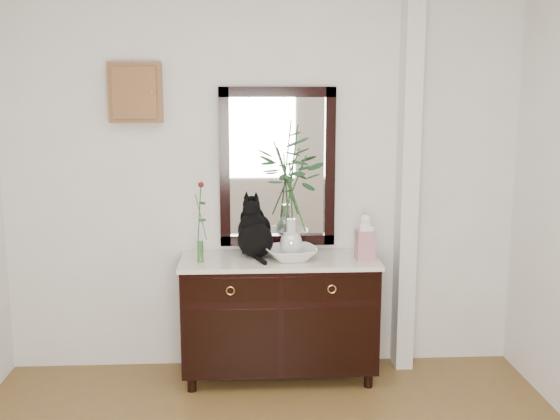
{
  "coord_description": "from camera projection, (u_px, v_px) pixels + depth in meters",
  "views": [
    {
      "loc": [
        -0.13,
        -2.54,
        1.96
      ],
      "look_at": [
        0.1,
        1.63,
        1.2
      ],
      "focal_mm": 42.0,
      "sensor_mm": 36.0,
      "label": 1
    }
  ],
  "objects": [
    {
      "name": "wall_mirror",
      "position": [
        277.0,
        167.0,
        4.53
      ],
      "size": [
        0.8,
        0.06,
        1.1
      ],
      "color": "black",
      "rests_on": "wall_back"
    },
    {
      "name": "cat",
      "position": [
        255.0,
        229.0,
        4.43
      ],
      "size": [
        0.36,
        0.4,
        0.38
      ],
      "primitive_type": null,
      "rotation": [
        0.0,
        0.0,
        0.32
      ],
      "color": "black",
      "rests_on": "sideboard"
    },
    {
      "name": "sideboard",
      "position": [
        279.0,
        312.0,
        4.48
      ],
      "size": [
        1.33,
        0.52,
        0.82
      ],
      "color": "black",
      "rests_on": "ground"
    },
    {
      "name": "key_cabinet",
      "position": [
        136.0,
        93.0,
        4.37
      ],
      "size": [
        0.35,
        0.1,
        0.4
      ],
      "primitive_type": "cube",
      "color": "brown",
      "rests_on": "wall_back"
    },
    {
      "name": "wall_back",
      "position": [
        263.0,
        180.0,
        4.56
      ],
      "size": [
        3.6,
        0.04,
        2.7
      ],
      "primitive_type": "cube",
      "color": "white",
      "rests_on": "ground"
    },
    {
      "name": "pilaster",
      "position": [
        407.0,
        181.0,
        4.53
      ],
      "size": [
        0.12,
        0.2,
        2.7
      ],
      "primitive_type": "cube",
      "color": "white",
      "rests_on": "ground"
    },
    {
      "name": "vase_branches",
      "position": [
        291.0,
        190.0,
        4.29
      ],
      "size": [
        0.45,
        0.45,
        0.9
      ],
      "primitive_type": null,
      "rotation": [
        0.0,
        0.0,
        0.05
      ],
      "color": "silver",
      "rests_on": "lotus_bowl"
    },
    {
      "name": "bud_vase_rose",
      "position": [
        200.0,
        222.0,
        4.26
      ],
      "size": [
        0.07,
        0.07,
        0.54
      ],
      "primitive_type": null,
      "rotation": [
        0.0,
        0.0,
        0.05
      ],
      "color": "#376A34",
      "rests_on": "sideboard"
    },
    {
      "name": "lotus_bowl",
      "position": [
        291.0,
        253.0,
        4.37
      ],
      "size": [
        0.39,
        0.39,
        0.08
      ],
      "primitive_type": "imported",
      "rotation": [
        0.0,
        0.0,
        0.15
      ],
      "color": "white",
      "rests_on": "sideboard"
    },
    {
      "name": "ginger_jar",
      "position": [
        365.0,
        236.0,
        4.36
      ],
      "size": [
        0.13,
        0.13,
        0.32
      ],
      "primitive_type": null,
      "rotation": [
        0.0,
        0.0,
        0.07
      ],
      "color": "silver",
      "rests_on": "sideboard"
    }
  ]
}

